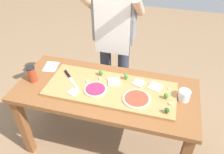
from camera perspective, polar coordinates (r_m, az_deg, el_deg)
The scene contains 22 objects.
ground_plane at distance 2.46m, azimuth -1.32°, elevation -16.17°, with size 8.00×8.00×0.00m, color #896B4C.
prep_table at distance 1.99m, azimuth -1.58°, elevation -5.43°, with size 1.54×0.68×0.74m.
cutting_board at distance 1.89m, azimuth -0.35°, elevation -3.09°, with size 1.08×0.43×0.02m, color #B27F47.
chefs_knife at distance 2.03m, azimuth -10.70°, elevation 0.10°, with size 0.21×0.21×0.02m.
pizza_whole_tomato_red at distance 1.79m, azimuth 6.26°, elevation -5.44°, with size 0.23×0.23×0.02m.
pizza_whole_beet_magenta at distance 1.87m, azimuth -4.19°, elevation -3.09°, with size 0.19×0.19×0.02m.
pizza_slice_near_left at distance 1.92m, azimuth 10.85°, elevation -2.41°, with size 0.10×0.10×0.01m, color silver.
pizza_slice_far_right at distance 1.94m, azimuth 0.48°, elevation -1.17°, with size 0.10×0.10×0.01m, color silver.
pizza_slice_center at distance 1.86m, azimuth -9.82°, elevation -3.78°, with size 0.07×0.07×0.01m, color silver.
pizza_slice_near_right at distance 1.94m, azimuth 6.67°, elevation -1.51°, with size 0.09×0.09×0.01m, color silver.
broccoli_floret_front_left at distance 2.00m, azimuth -2.77°, elevation 1.22°, with size 0.04×0.04×0.06m.
broccoli_floret_front_right at distance 1.71m, azimuth 13.71°, elevation -8.16°, with size 0.04×0.04×0.05m.
broccoli_floret_back_left at distance 1.96m, azimuth 3.59°, elevation 0.20°, with size 0.04×0.04×0.06m.
broccoli_floret_back_mid at distance 1.82m, azimuth 13.52°, elevation -4.63°, with size 0.04×0.04×0.05m.
cheese_crumble_a at distance 1.97m, azimuth -2.97°, elevation -0.46°, with size 0.02×0.02×0.02m, color white.
cheese_crumble_c at distance 1.95m, azimuth -6.26°, elevation -1.10°, with size 0.02×0.02×0.02m, color silver.
cheese_crumble_d at distance 1.93m, azimuth 14.24°, elevation -2.91°, with size 0.01×0.01×0.01m, color silver.
cheese_crumble_e at distance 1.79m, azimuth 14.60°, elevation -6.61°, with size 0.02×0.02×0.02m, color silver.
flour_cup at distance 1.88m, azimuth 17.71°, elevation -4.53°, with size 0.09×0.09×0.09m.
sauce_jar at distance 2.07m, azimuth -19.57°, elevation 0.71°, with size 0.07×0.07×0.14m.
recipe_note at distance 2.25m, azimuth -15.14°, elevation 2.56°, with size 0.12×0.16×0.00m, color white.
cook_center at distance 2.27m, azimuth 0.62°, elevation 11.79°, with size 0.54×0.39×1.67m.
Camera 1 is at (0.43, -1.38, 1.99)m, focal length 36.25 mm.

